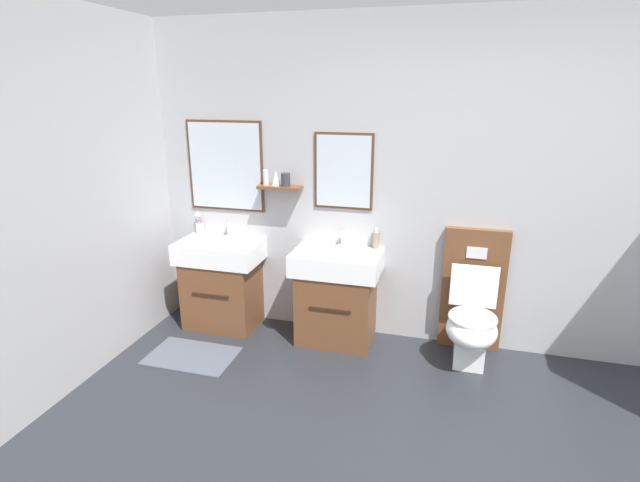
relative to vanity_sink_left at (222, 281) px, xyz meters
The scene contains 9 objects.
wall_back 2.22m from the vanity_sink_left, ahead, with size 5.47×0.27×2.57m.
bath_mat 0.71m from the vanity_sink_left, 90.00° to the right, with size 0.68×0.44×0.01m, color #474C56.
vanity_sink_left is the anchor object (origin of this frame).
tap_on_left_sink 0.47m from the vanity_sink_left, 90.00° to the left, with size 0.03×0.13×0.11m.
vanity_sink_right 1.03m from the vanity_sink_left, ahead, with size 0.70×0.47×0.78m.
tap_on_right_sink 1.13m from the vanity_sink_left, ahead, with size 0.03×0.13×0.11m.
toilet 2.09m from the vanity_sink_left, ahead, with size 0.48×0.62×1.00m.
toothbrush_cup 0.53m from the vanity_sink_left, 149.97° to the left, with size 0.07×0.07×0.20m.
soap_dispenser 1.39m from the vanity_sink_left, ahead, with size 0.06×0.06×0.17m.
Camera 1 is at (-0.18, -1.75, 2.01)m, focal length 27.02 mm.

